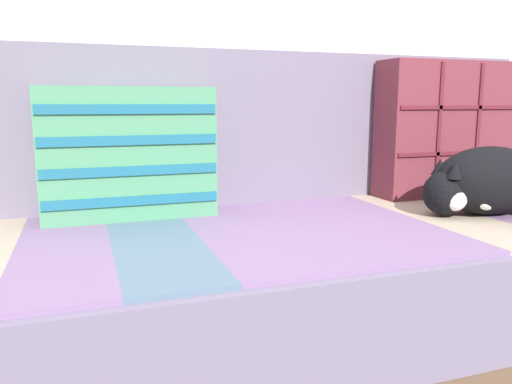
# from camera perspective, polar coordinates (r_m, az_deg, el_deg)

# --- Properties ---
(couch) EXTENTS (2.08, 0.84, 0.44)m
(couch) POSITION_cam_1_polar(r_m,az_deg,el_deg) (1.34, 1.48, -13.01)
(couch) COLOR brown
(couch) RESTS_ON ground_plane
(sofa_backrest) EXTENTS (2.04, 0.14, 0.46)m
(sofa_backrest) POSITION_cam_1_polar(r_m,az_deg,el_deg) (1.57, -3.01, 7.40)
(sofa_backrest) COLOR slate
(sofa_backrest) RESTS_ON couch
(throw_pillow_quilted) EXTENTS (0.46, 0.14, 0.44)m
(throw_pillow_quilted) POSITION_cam_1_polar(r_m,az_deg,el_deg) (1.77, 20.73, 6.71)
(throw_pillow_quilted) COLOR brown
(throw_pillow_quilted) RESTS_ON couch
(throw_pillow_striped) EXTENTS (0.45, 0.14, 0.35)m
(throw_pillow_striped) POSITION_cam_1_polar(r_m,az_deg,el_deg) (1.37, -14.33, 4.32)
(throw_pillow_striped) COLOR #4C9366
(throw_pillow_striped) RESTS_ON couch
(sleeping_cat) EXTENTS (0.39, 0.23, 0.19)m
(sleeping_cat) POSITION_cam_1_polar(r_m,az_deg,el_deg) (1.50, 24.55, 0.96)
(sleeping_cat) COLOR black
(sleeping_cat) RESTS_ON couch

